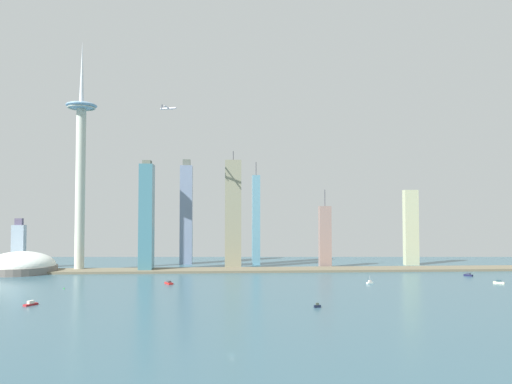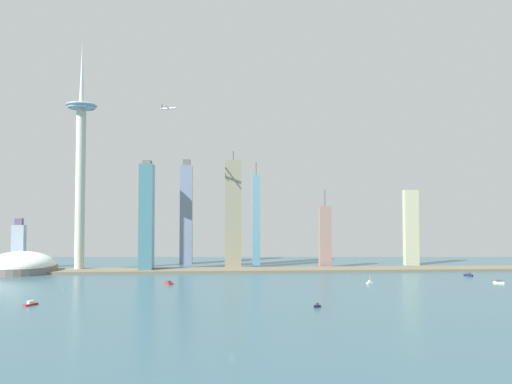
% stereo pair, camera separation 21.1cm
% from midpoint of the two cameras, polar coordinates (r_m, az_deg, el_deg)
% --- Properties ---
extents(ground_plane, '(6000.00, 6000.00, 0.00)m').
position_cam_midpoint_polar(ground_plane, '(325.98, -2.77, -18.03)').
color(ground_plane, '#345563').
extents(waterfront_pier, '(982.02, 52.80, 3.38)m').
position_cam_midpoint_polar(waterfront_pier, '(765.14, -3.17, -8.87)').
color(waterfront_pier, '#68604B').
rests_on(waterfront_pier, ground).
extents(observation_tower, '(46.43, 46.43, 352.41)m').
position_cam_midpoint_polar(observation_tower, '(812.43, -19.33, 3.92)').
color(observation_tower, beige).
rests_on(observation_tower, ground).
extents(stadium_dome, '(102.50, 102.50, 42.20)m').
position_cam_midpoint_polar(stadium_dome, '(817.21, -25.23, -7.69)').
color(stadium_dome, slate).
rests_on(stadium_dome, ground).
extents(skyscraper_0, '(21.13, 19.48, 180.86)m').
position_cam_midpoint_polar(skyscraper_0, '(875.87, -7.93, -2.43)').
color(skyscraper_0, slate).
rests_on(skyscraper_0, ground).
extents(skyscraper_1, '(18.93, 14.65, 125.82)m').
position_cam_midpoint_polar(skyscraper_1, '(817.86, 7.87, -5.06)').
color(skyscraper_1, gray).
rests_on(skyscraper_1, ground).
extents(skyscraper_2, '(23.27, 14.16, 126.86)m').
position_cam_midpoint_polar(skyscraper_2, '(889.32, 17.23, -3.87)').
color(skyscraper_2, '#B0B38C').
rests_on(skyscraper_2, ground).
extents(skyscraper_3, '(13.07, 25.24, 176.08)m').
position_cam_midpoint_polar(skyscraper_3, '(862.98, 0.00, -3.17)').
color(skyscraper_3, '#5C91A8').
rests_on(skyscraper_3, ground).
extents(skyscraper_4, '(25.64, 16.90, 186.28)m').
position_cam_midpoint_polar(skyscraper_4, '(793.58, -2.62, -2.54)').
color(skyscraper_4, gray).
rests_on(skyscraper_4, ground).
extents(skyscraper_5, '(20.27, 27.66, 167.31)m').
position_cam_midpoint_polar(skyscraper_5, '(773.11, -12.35, -2.80)').
color(skyscraper_5, '#3E7180').
rests_on(skyscraper_5, ground).
extents(skyscraper_6, '(19.14, 12.41, 79.35)m').
position_cam_midpoint_polar(skyscraper_6, '(878.59, -25.41, -5.52)').
color(skyscraper_6, '#92A6B9').
rests_on(skyscraper_6, ground).
extents(boat_0, '(9.31, 6.50, 9.90)m').
position_cam_midpoint_polar(boat_0, '(647.32, 12.85, -10.01)').
color(boat_0, white).
rests_on(boat_0, ground).
extents(boat_1, '(10.91, 11.88, 4.61)m').
position_cam_midpoint_polar(boat_1, '(764.36, 23.04, -8.68)').
color(boat_1, '#15183A').
rests_on(boat_1, ground).
extents(boat_2, '(6.60, 3.62, 4.40)m').
position_cam_midpoint_polar(boat_2, '(479.70, 7.01, -12.74)').
color(boat_2, black).
rests_on(boat_2, ground).
extents(boat_4, '(12.37, 17.06, 4.02)m').
position_cam_midpoint_polar(boat_4, '(637.49, -9.89, -10.16)').
color(boat_4, red).
rests_on(boat_4, ground).
extents(boat_5, '(12.29, 10.27, 4.65)m').
position_cam_midpoint_polar(boat_5, '(700.53, 25.93, -9.23)').
color(boat_5, beige).
rests_on(boat_5, ground).
extents(boat_7, '(11.13, 14.25, 4.50)m').
position_cam_midpoint_polar(boat_7, '(532.15, -24.27, -11.52)').
color(boat_7, '#A82126').
rests_on(boat_7, ground).
extents(channel_buoy_0, '(1.77, 1.77, 1.69)m').
position_cam_midpoint_polar(channel_buoy_0, '(629.88, -21.03, -10.18)').
color(channel_buoy_0, green).
rests_on(channel_buoy_0, ground).
extents(airplane, '(23.83, 25.15, 7.72)m').
position_cam_midpoint_polar(airplane, '(743.87, -9.93, 9.37)').
color(airplane, silver).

